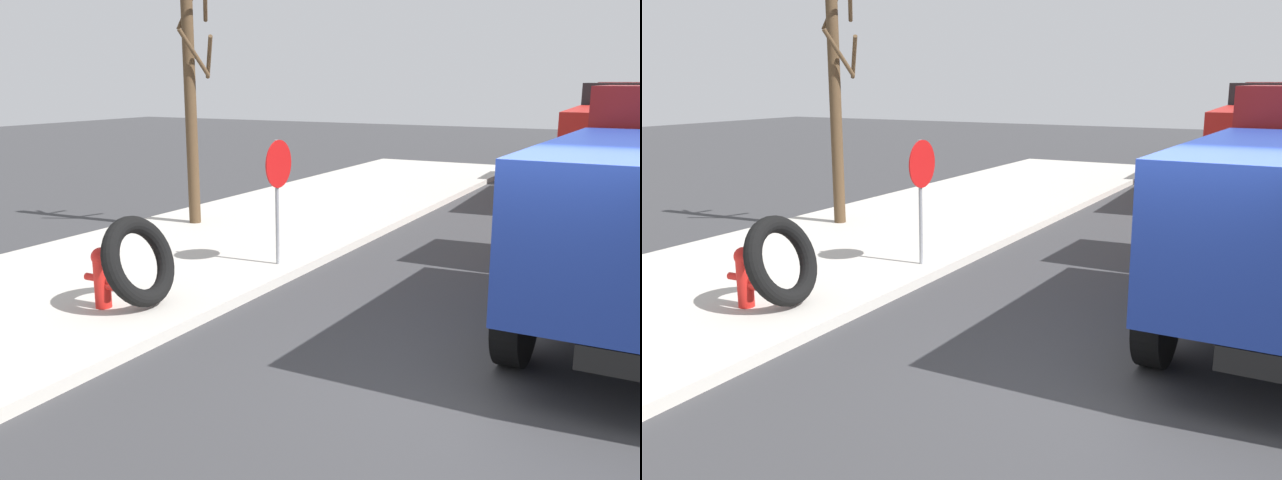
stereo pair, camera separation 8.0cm
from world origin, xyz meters
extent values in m
plane|color=#38383A|center=(0.00, 0.00, 0.00)|extent=(80.00, 80.00, 0.00)
cube|color=#BCB7AD|center=(0.00, 6.50, 0.07)|extent=(36.00, 5.00, 0.15)
cylinder|color=red|center=(-0.25, 5.31, 0.46)|extent=(0.21, 0.21, 0.63)
sphere|color=red|center=(-0.25, 5.31, 0.84)|extent=(0.25, 0.25, 0.25)
cylinder|color=red|center=(-0.25, 5.11, 0.54)|extent=(0.10, 0.17, 0.10)
cylinder|color=red|center=(-0.25, 5.50, 0.54)|extent=(0.10, 0.17, 0.10)
cylinder|color=red|center=(-0.25, 5.11, 0.46)|extent=(0.12, 0.17, 0.12)
torus|color=black|center=(0.01, 4.89, 0.77)|extent=(1.26, 0.69, 1.24)
cylinder|color=gray|center=(2.75, 4.43, 1.16)|extent=(0.06, 0.06, 2.02)
cylinder|color=red|center=(2.75, 4.39, 1.79)|extent=(0.76, 0.02, 0.76)
cylinder|color=black|center=(5.35, 0.03, 0.55)|extent=(1.11, 0.33, 1.10)
cylinder|color=black|center=(0.75, 0.15, 0.55)|extent=(1.11, 0.33, 1.10)
cube|color=red|center=(11.83, 0.13, 1.60)|extent=(4.91, 2.72, 1.60)
cube|color=black|center=(15.43, 0.30, 1.90)|extent=(2.12, 2.59, 2.20)
cube|color=black|center=(12.93, 0.18, 0.67)|extent=(7.03, 1.23, 0.24)
cylinder|color=black|center=(15.17, 1.54, 0.55)|extent=(1.11, 0.35, 1.10)
cylinder|color=black|center=(10.58, 1.32, 0.55)|extent=(1.11, 0.35, 1.10)
cube|color=maroon|center=(22.95, 0.78, 1.90)|extent=(2.08, 2.56, 2.20)
cube|color=black|center=(25.45, 0.86, 0.67)|extent=(7.03, 1.12, 0.24)
cylinder|color=black|center=(23.11, 2.03, 0.55)|extent=(1.11, 0.33, 1.10)
cylinder|color=black|center=(27.71, 2.18, 0.55)|extent=(1.11, 0.33, 1.10)
cylinder|color=#4C3823|center=(4.84, 7.74, 2.61)|extent=(0.24, 0.24, 4.92)
cylinder|color=#4C3823|center=(5.12, 7.44, 3.53)|extent=(0.70, 0.65, 0.84)
cylinder|color=#4C3823|center=(4.69, 7.49, 3.60)|extent=(0.61, 0.40, 0.92)
cylinder|color=#4C3823|center=(4.98, 7.85, 4.44)|extent=(0.34, 0.38, 0.78)
cylinder|color=#4C3823|center=(5.06, 7.45, 4.54)|extent=(0.67, 0.54, 0.60)
camera|label=1|loc=(-6.71, -1.35, 3.09)|focal=39.25mm
camera|label=2|loc=(-6.67, -1.42, 3.09)|focal=39.25mm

